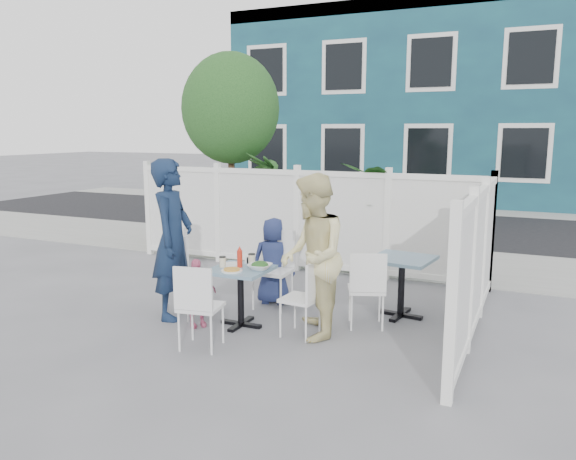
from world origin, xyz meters
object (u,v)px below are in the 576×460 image
at_px(utility_cabinet, 212,209).
at_px(chair_right, 306,293).
at_px(woman, 312,257).
at_px(toddler, 196,293).
at_px(chair_back, 275,263).
at_px(man, 173,239).
at_px(spare_table, 402,271).
at_px(chair_near, 198,301).
at_px(boy, 273,261).
at_px(chair_left, 182,271).
at_px(main_table, 241,281).

bearing_deg(utility_cabinet, chair_right, -49.17).
xyz_separation_m(woman, toddler, (-1.31, -0.25, -0.49)).
bearing_deg(chair_right, chair_back, 47.53).
xyz_separation_m(man, toddler, (0.43, -0.19, -0.55)).
bearing_deg(utility_cabinet, chair_back, -49.34).
bearing_deg(spare_table, woman, -124.75).
distance_m(chair_near, toddler, 0.73).
height_order(man, woman, man).
relative_size(chair_back, boy, 0.87).
distance_m(chair_near, man, 1.23).
relative_size(utility_cabinet, toddler, 1.63).
relative_size(chair_left, chair_right, 1.10).
distance_m(chair_right, man, 1.76).
height_order(spare_table, chair_near, chair_near).
relative_size(main_table, boy, 0.61).
distance_m(spare_table, man, 2.74).
distance_m(chair_near, boy, 1.75).
bearing_deg(woman, spare_table, 121.27).
distance_m(main_table, chair_back, 0.83).
distance_m(utility_cabinet, spare_table, 5.60).
relative_size(man, toddler, 2.40).
relative_size(main_table, woman, 0.38).
height_order(utility_cabinet, man, man).
distance_m(chair_left, chair_near, 1.20).
height_order(spare_table, chair_left, chair_left).
relative_size(utility_cabinet, chair_left, 1.38).
distance_m(chair_right, boy, 1.27).
bearing_deg(chair_near, boy, 79.78).
bearing_deg(spare_table, main_table, -145.84).
bearing_deg(chair_back, man, 41.84).
xyz_separation_m(spare_table, woman, (-0.73, -1.05, 0.32)).
relative_size(main_table, toddler, 0.86).
bearing_deg(chair_back, toddler, 63.59).
relative_size(chair_near, woman, 0.50).
distance_m(chair_right, woman, 0.40).
relative_size(spare_table, man, 0.41).
distance_m(chair_back, toddler, 1.18).
height_order(chair_left, chair_near, chair_left).
xyz_separation_m(main_table, spare_table, (1.59, 1.08, 0.04)).
bearing_deg(chair_back, chair_near, 85.96).
height_order(spare_table, toddler, toddler).
distance_m(main_table, woman, 0.94).
height_order(man, toddler, man).
bearing_deg(chair_left, chair_back, 140.60).
distance_m(spare_table, chair_near, 2.50).
bearing_deg(boy, chair_near, 70.91).
xyz_separation_m(chair_left, man, (-0.04, -0.11, 0.41)).
relative_size(chair_right, toddler, 1.07).
bearing_deg(utility_cabinet, man, -64.68).
relative_size(spare_table, chair_right, 0.91).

